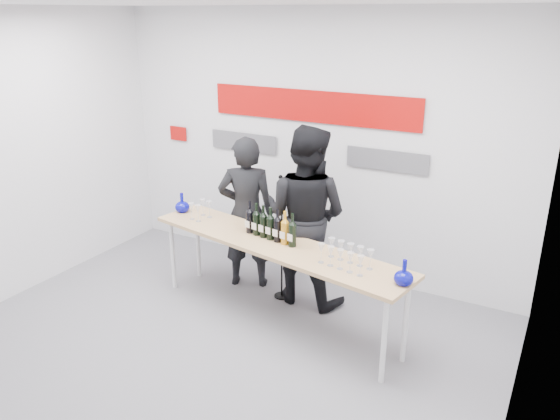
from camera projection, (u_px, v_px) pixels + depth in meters
The scene contains 12 objects.
ground at pixel (215, 347), 5.06m from camera, with size 5.00×5.00×0.00m, color slate.
back_wall at pixel (312, 146), 6.19m from camera, with size 5.00×0.04×3.00m, color silver.
signage at pixel (307, 119), 6.08m from camera, with size 3.38×0.02×0.79m.
tasting_table at pixel (275, 249), 5.25m from camera, with size 2.88×1.07×0.85m.
wine_bottles at pixel (270, 223), 5.25m from camera, with size 0.62×0.19×0.33m.
decanter_left at pixel (182, 202), 6.00m from camera, with size 0.16×0.16×0.21m, color #070990, non-canonical shape.
decanter_right at pixel (404, 272), 4.39m from camera, with size 0.16×0.16×0.21m, color #070990, non-canonical shape.
glasses_left at pixel (200, 210), 5.81m from camera, with size 0.19×0.24×0.18m.
glasses_right at pixel (345, 256), 4.72m from camera, with size 0.49×0.29×0.18m.
presenter_left at pixel (247, 213), 5.98m from camera, with size 0.62×0.41×1.71m, color black.
presenter_right at pixel (306, 216), 5.62m from camera, with size 0.92×0.72×1.90m, color black.
mic_stand at pixel (282, 261), 5.82m from camera, with size 0.16×0.16×1.39m.
Camera 1 is at (2.62, -3.48, 2.93)m, focal length 35.00 mm.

